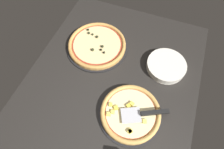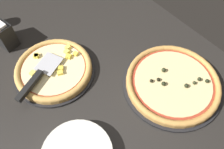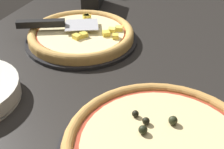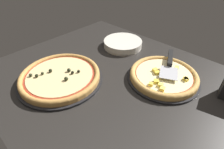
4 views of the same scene
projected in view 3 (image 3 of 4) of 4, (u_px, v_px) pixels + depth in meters
ground_plane at (122, 71)px, 84.32cm from camera, size 136.53×97.95×3.60cm
pizza_pan_front at (82, 40)px, 94.51cm from camera, size 33.65×33.65×1.00cm
pizza_front at (81, 34)px, 93.44cm from camera, size 31.63×31.63×3.36cm
pizza_back at (163, 147)px, 56.30cm from camera, size 37.06×37.06×3.98cm
serving_spatula at (50, 24)px, 92.89cm from camera, size 15.30×23.94×2.00cm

